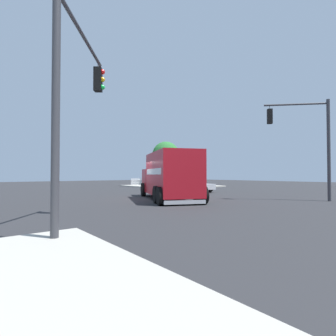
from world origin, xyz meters
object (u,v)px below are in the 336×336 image
object	(u,v)px
traffic_light_secondary	(309,135)
pedestrian_near_corner	(168,179)
pickup_silver	(190,184)
delivery_truck	(169,176)
shade_tree_near	(166,155)
traffic_light_primary	(75,86)

from	to	relation	value
traffic_light_secondary	pedestrian_near_corner	distance (m)	20.89
pickup_silver	pedestrian_near_corner	distance (m)	10.09
delivery_truck	shade_tree_near	bearing A→B (deg)	-127.59
delivery_truck	shade_tree_near	size ratio (longest dim) A/B	1.25
pickup_silver	delivery_truck	bearing A→B (deg)	37.26
pickup_silver	shade_tree_near	size ratio (longest dim) A/B	0.85
traffic_light_secondary	pedestrian_near_corner	size ratio (longest dim) A/B	4.03
pickup_silver	traffic_light_secondary	bearing A→B (deg)	88.86
traffic_light_secondary	pickup_silver	world-z (taller)	traffic_light_secondary
pedestrian_near_corner	pickup_silver	bearing A→B (deg)	63.48
traffic_light_primary	pedestrian_near_corner	distance (m)	27.65
delivery_truck	shade_tree_near	world-z (taller)	shade_tree_near
delivery_truck	traffic_light_secondary	distance (m)	9.18
delivery_truck	pedestrian_near_corner	bearing A→B (deg)	-128.37
pickup_silver	pedestrian_near_corner	xyz separation A→B (m)	(-4.50, -9.02, 0.30)
traffic_light_secondary	shade_tree_near	size ratio (longest dim) A/B	1.01
delivery_truck	shade_tree_near	xyz separation A→B (m)	(-12.85, -16.69, 2.89)
pedestrian_near_corner	shade_tree_near	size ratio (longest dim) A/B	0.25
pedestrian_near_corner	shade_tree_near	xyz separation A→B (m)	(-1.71, -2.62, 3.43)
traffic_light_primary	pickup_silver	xyz separation A→B (m)	(-14.72, -10.59, -3.56)
traffic_light_primary	pickup_silver	world-z (taller)	traffic_light_primary
shade_tree_near	traffic_light_primary	bearing A→B (deg)	46.72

